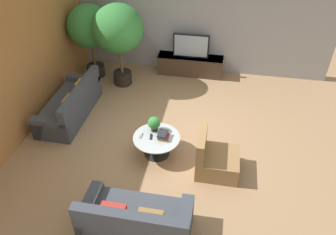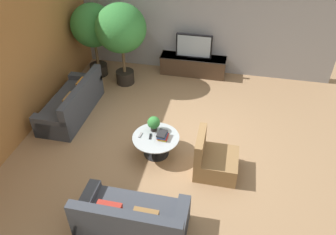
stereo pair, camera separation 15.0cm
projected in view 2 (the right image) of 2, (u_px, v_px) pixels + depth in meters
ground_plane at (173, 140)px, 7.11m from camera, size 24.00×24.00×0.00m
back_wall_stone at (198, 19)px, 8.74m from camera, size 7.40×0.12×3.00m
side_wall_left at (25, 59)px, 6.90m from camera, size 0.12×7.40×3.00m
media_console at (193, 65)px, 9.23m from camera, size 1.84×0.50×0.54m
television at (194, 46)px, 8.88m from camera, size 0.98×0.13×0.66m
coffee_table at (156, 142)px, 6.60m from camera, size 0.94×0.94×0.44m
couch_by_wall at (73, 104)px, 7.71m from camera, size 0.84×2.02×0.84m
couch_near_entry at (132, 220)px, 5.16m from camera, size 1.73×0.84×0.84m
armchair_wicker at (214, 161)px, 6.23m from camera, size 0.80×0.76×0.86m
potted_palm_tall at (93, 28)px, 8.55m from camera, size 1.13×1.13×2.02m
potted_palm_corner at (121, 30)px, 8.11m from camera, size 1.27×1.27×2.17m
potted_plant_tabletop at (154, 123)px, 6.58m from camera, size 0.26×0.26×0.33m
book_stack at (163, 135)px, 6.46m from camera, size 0.22×0.27×0.13m
remote_black at (150, 136)px, 6.52m from camera, size 0.06×0.16×0.02m
remote_silver at (140, 135)px, 6.56m from camera, size 0.05×0.16×0.02m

